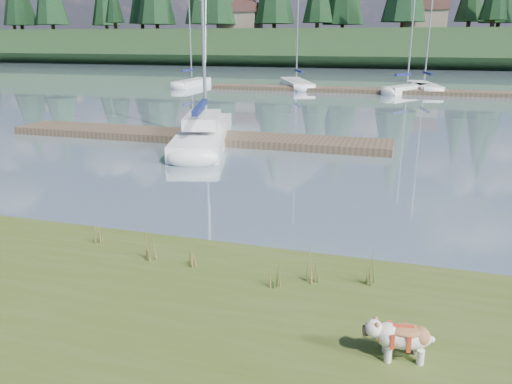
% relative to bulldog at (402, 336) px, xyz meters
% --- Properties ---
extents(ground, '(200.00, 200.00, 0.00)m').
position_rel_bulldog_xyz_m(ground, '(-4.48, 34.26, -0.66)').
color(ground, gray).
rests_on(ground, ground).
extents(ridge, '(200.00, 20.00, 5.00)m').
position_rel_bulldog_xyz_m(ridge, '(-4.48, 77.26, 1.84)').
color(ridge, '#1D3319').
rests_on(ridge, ground).
extents(bulldog, '(0.83, 0.42, 0.49)m').
position_rel_bulldog_xyz_m(bulldog, '(0.00, 0.00, 0.00)').
color(bulldog, silver).
rests_on(bulldog, bank).
extents(sailboat_main, '(4.20, 9.08, 12.86)m').
position_rel_bulldog_xyz_m(sailboat_main, '(-8.10, 13.78, -0.24)').
color(sailboat_main, white).
rests_on(sailboat_main, ground).
extents(dock_near, '(16.00, 2.00, 0.30)m').
position_rel_bulldog_xyz_m(dock_near, '(-8.48, 13.26, -0.51)').
color(dock_near, '#4C3D2C').
rests_on(dock_near, ground).
extents(dock_far, '(26.00, 2.20, 0.30)m').
position_rel_bulldog_xyz_m(dock_far, '(-2.48, 34.26, -0.51)').
color(dock_far, '#4C3D2C').
rests_on(dock_far, ground).
extents(sailboat_bg_0, '(1.30, 6.44, 9.51)m').
position_rel_bulldog_xyz_m(sailboat_bg_0, '(-18.04, 35.67, -0.33)').
color(sailboat_bg_0, white).
rests_on(sailboat_bg_0, ground).
extents(sailboat_bg_1, '(4.84, 8.61, 12.78)m').
position_rel_bulldog_xyz_m(sailboat_bg_1, '(-9.51, 37.64, -0.33)').
color(sailboat_bg_1, white).
rests_on(sailboat_bg_1, ground).
extents(sailboat_bg_2, '(3.97, 5.67, 9.09)m').
position_rel_bulldog_xyz_m(sailboat_bg_2, '(0.09, 35.29, -0.32)').
color(sailboat_bg_2, white).
rests_on(sailboat_bg_2, ground).
extents(sailboat_bg_3, '(2.94, 7.53, 10.93)m').
position_rel_bulldog_xyz_m(sailboat_bg_3, '(0.99, 37.65, -0.33)').
color(sailboat_bg_3, white).
rests_on(sailboat_bg_3, ground).
extents(weed_0, '(0.17, 0.14, 0.71)m').
position_rel_bulldog_xyz_m(weed_0, '(-4.21, 1.66, -0.01)').
color(weed_0, '#475B23').
rests_on(weed_0, bank).
extents(weed_1, '(0.17, 0.14, 0.44)m').
position_rel_bulldog_xyz_m(weed_1, '(-3.40, 1.63, -0.12)').
color(weed_1, '#475B23').
rests_on(weed_1, bank).
extents(weed_2, '(0.17, 0.14, 0.71)m').
position_rel_bulldog_xyz_m(weed_2, '(-1.38, 1.67, -0.01)').
color(weed_2, '#475B23').
rests_on(weed_2, bank).
extents(weed_3, '(0.17, 0.14, 0.53)m').
position_rel_bulldog_xyz_m(weed_3, '(-5.50, 2.08, -0.08)').
color(weed_3, '#475B23').
rests_on(weed_3, bank).
extents(weed_4, '(0.17, 0.14, 0.42)m').
position_rel_bulldog_xyz_m(weed_4, '(-1.90, 1.34, -0.13)').
color(weed_4, '#475B23').
rests_on(weed_4, bank).
extents(weed_5, '(0.17, 0.14, 0.60)m').
position_rel_bulldog_xyz_m(weed_5, '(-0.52, 1.83, -0.06)').
color(weed_5, '#475B23').
rests_on(weed_5, bank).
extents(mud_lip, '(60.00, 0.50, 0.14)m').
position_rel_bulldog_xyz_m(mud_lip, '(-4.48, 2.66, -0.59)').
color(mud_lip, '#33281C').
rests_on(mud_lip, ground).
extents(house_0, '(6.30, 5.30, 4.65)m').
position_rel_bulldog_xyz_m(house_0, '(-26.48, 74.26, 6.65)').
color(house_0, gray).
rests_on(house_0, ridge).
extents(house_1, '(6.30, 5.30, 4.65)m').
position_rel_bulldog_xyz_m(house_1, '(1.52, 75.26, 6.65)').
color(house_1, gray).
rests_on(house_1, ridge).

